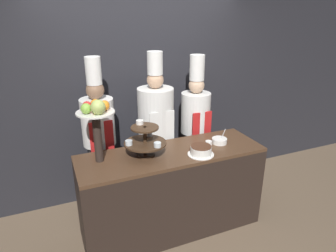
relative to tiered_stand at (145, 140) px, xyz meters
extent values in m
plane|color=brown|center=(0.27, -0.35, -1.11)|extent=(14.00, 14.00, 0.00)
cube|color=#232328|center=(0.27, 0.92, 0.29)|extent=(10.00, 0.06, 2.80)
cube|color=black|center=(0.27, -0.04, -0.66)|extent=(1.93, 0.62, 0.91)
cube|color=#4C3321|center=(0.27, -0.04, -0.18)|extent=(1.93, 0.62, 0.03)
cylinder|color=#3D2819|center=(0.00, 0.00, -0.16)|extent=(0.19, 0.19, 0.02)
cylinder|color=#3D2819|center=(0.00, 0.00, -0.01)|extent=(0.04, 0.04, 0.31)
cylinder|color=#3D2819|center=(0.00, 0.00, -0.03)|extent=(0.42, 0.42, 0.02)
cylinder|color=#3D2819|center=(0.00, 0.00, 0.13)|extent=(0.27, 0.27, 0.02)
cylinder|color=silver|center=(0.09, 0.13, 0.00)|extent=(0.07, 0.07, 0.04)
cylinder|color=red|center=(0.09, 0.13, -0.01)|extent=(0.06, 0.06, 0.03)
cylinder|color=silver|center=(-0.16, 0.00, 0.00)|extent=(0.07, 0.07, 0.04)
cylinder|color=green|center=(-0.16, 0.00, -0.01)|extent=(0.06, 0.06, 0.03)
cylinder|color=silver|center=(0.08, -0.15, 0.00)|extent=(0.07, 0.07, 0.04)
cylinder|color=gold|center=(0.08, -0.15, -0.01)|extent=(0.06, 0.06, 0.03)
cylinder|color=white|center=(-0.02, 0.09, 0.16)|extent=(0.07, 0.07, 0.04)
cylinder|color=#2D231E|center=(-0.44, 0.06, 0.08)|extent=(0.08, 0.08, 0.48)
cylinder|color=white|center=(-0.44, 0.06, 0.33)|extent=(0.35, 0.35, 0.01)
sphere|color=orange|center=(-0.36, 0.06, 0.38)|extent=(0.09, 0.09, 0.09)
sphere|color=orange|center=(-0.42, 0.14, 0.38)|extent=(0.09, 0.09, 0.09)
sphere|color=red|center=(-0.50, 0.12, 0.38)|extent=(0.09, 0.09, 0.09)
sphere|color=#84B742|center=(-0.53, 0.03, 0.38)|extent=(0.10, 0.10, 0.10)
sphere|color=#ADC160|center=(-0.43, -0.03, 0.40)|extent=(0.13, 0.13, 0.13)
cylinder|color=white|center=(0.52, -0.21, -0.16)|extent=(0.27, 0.27, 0.01)
cylinder|color=white|center=(0.52, -0.21, -0.12)|extent=(0.21, 0.21, 0.08)
cylinder|color=#472819|center=(0.52, -0.21, -0.07)|extent=(0.21, 0.21, 0.01)
cylinder|color=white|center=(0.69, -0.06, -0.13)|extent=(0.07, 0.07, 0.06)
cylinder|color=white|center=(0.84, -0.04, -0.14)|extent=(0.16, 0.16, 0.06)
cylinder|color=#BCBCC1|center=(0.88, -0.04, -0.06)|extent=(0.05, 0.01, 0.11)
cube|color=#28282D|center=(-0.36, 0.53, -0.65)|extent=(0.27, 0.15, 0.91)
cylinder|color=white|center=(-0.36, 0.53, 0.06)|extent=(0.36, 0.36, 0.52)
cube|color=red|center=(-0.36, 0.36, -0.05)|extent=(0.25, 0.01, 0.33)
sphere|color=#846047|center=(-0.36, 0.53, 0.41)|extent=(0.19, 0.19, 0.19)
cylinder|color=white|center=(-0.36, 0.53, 0.62)|extent=(0.16, 0.16, 0.28)
cube|color=#38332D|center=(0.31, 0.53, -0.66)|extent=(0.31, 0.17, 0.90)
cylinder|color=white|center=(0.31, 0.53, 0.08)|extent=(0.42, 0.42, 0.58)
cube|color=white|center=(0.31, 0.33, -0.04)|extent=(0.29, 0.01, 0.37)
sphere|color=tan|center=(0.31, 0.53, 0.46)|extent=(0.19, 0.19, 0.19)
cylinder|color=white|center=(0.31, 0.53, 0.65)|extent=(0.17, 0.17, 0.25)
cube|color=#28282D|center=(0.84, 0.53, -0.68)|extent=(0.27, 0.15, 0.87)
cylinder|color=white|center=(0.84, 0.53, 0.01)|extent=(0.36, 0.36, 0.50)
cube|color=red|center=(0.84, 0.36, -0.09)|extent=(0.25, 0.01, 0.32)
sphere|color=#DBB28E|center=(0.84, 0.53, 0.35)|extent=(0.19, 0.19, 0.19)
cylinder|color=white|center=(0.84, 0.53, 0.57)|extent=(0.18, 0.18, 0.30)
camera|label=1|loc=(-0.83, -2.57, 1.19)|focal=32.00mm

